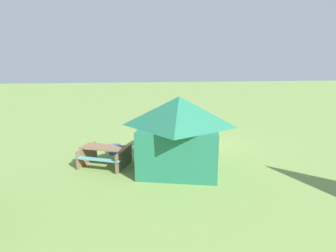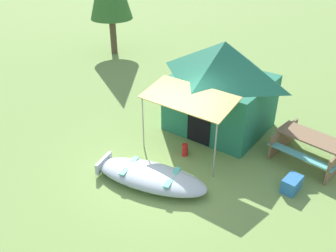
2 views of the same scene
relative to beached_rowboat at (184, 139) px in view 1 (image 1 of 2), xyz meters
name	(u,v)px [view 1 (image 1 of 2)]	position (x,y,z in m)	size (l,w,h in m)	color
ground_plane	(186,148)	(0.05, 0.80, -0.21)	(80.00, 80.00, 0.00)	#76954A
beached_rowboat	(184,139)	(0.00, 0.00, 0.00)	(2.97, 1.11, 0.41)	#A6B1B9
canvas_cabin_tent	(179,133)	(0.83, 3.39, 1.24)	(3.56, 4.30, 2.80)	#237052
picnic_table	(105,154)	(3.60, 2.57, 0.27)	(2.21, 2.02, 0.77)	#816144
cooler_box	(115,149)	(3.31, 1.08, -0.03)	(0.55, 0.34, 0.37)	#2C6DB0
fuel_can	(181,149)	(0.39, 1.47, -0.03)	(0.17, 0.17, 0.36)	red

